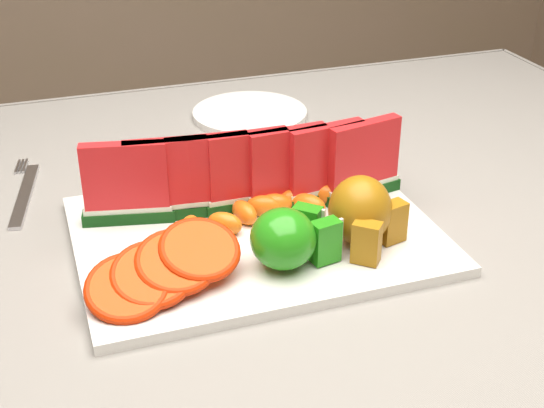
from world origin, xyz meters
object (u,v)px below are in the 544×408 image
Objects in this scene: fork at (24,192)px; platter at (256,235)px; pear_cluster at (362,213)px; apple_cluster at (289,238)px; side_plate at (250,114)px.

platter is at bearing -39.41° from fork.
pear_cluster is (0.10, -0.06, 0.04)m from platter.
apple_cluster is 1.06× the size of pear_cluster.
side_plate is at bearing 73.72° from platter.
apple_cluster is 0.45m from side_plate.
platter is 0.38m from side_plate.
pear_cluster reaches higher than fork.
platter is 3.73× the size of apple_cluster.
fork is at bearing 132.43° from apple_cluster.
apple_cluster is 0.52× the size of side_plate.
apple_cluster reaches higher than fork.
platter is 0.32m from fork.
pear_cluster reaches higher than platter.
fork is at bearing 140.59° from platter.
pear_cluster is 0.49× the size of side_plate.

